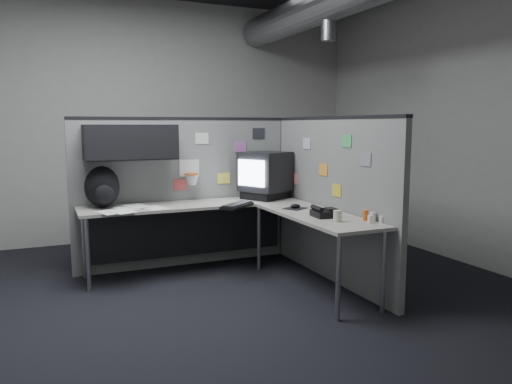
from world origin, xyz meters
name	(u,v)px	position (x,y,z in m)	size (l,w,h in m)	color
room	(293,62)	(0.56, 0.00, 2.10)	(5.62, 5.62, 3.22)	black
partition_back	(172,177)	(-0.25, 1.23, 1.00)	(2.44, 0.42, 1.63)	slate
partition_right	(330,198)	(1.10, 0.22, 0.82)	(0.07, 2.23, 1.63)	slate
desk	(224,217)	(0.15, 0.70, 0.61)	(2.31, 2.11, 0.73)	#9E998E
monitor	(265,175)	(0.75, 1.01, 1.00)	(0.61, 0.61, 0.52)	black
keyboard	(237,205)	(0.25, 0.59, 0.75)	(0.44, 0.40, 0.04)	black
mouse	(295,207)	(0.73, 0.27, 0.75)	(0.27, 0.26, 0.05)	black
phone	(324,213)	(0.76, -0.22, 0.77)	(0.21, 0.23, 0.10)	black
bottles	(371,217)	(1.01, -0.58, 0.77)	(0.14, 0.18, 0.09)	silver
cup	(337,216)	(0.75, -0.46, 0.78)	(0.07, 0.07, 0.10)	beige
papers	(130,209)	(-0.76, 0.85, 0.74)	(0.72, 0.61, 0.01)	white
backpack	(102,188)	(-0.99, 1.08, 0.93)	(0.40, 0.39, 0.41)	black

